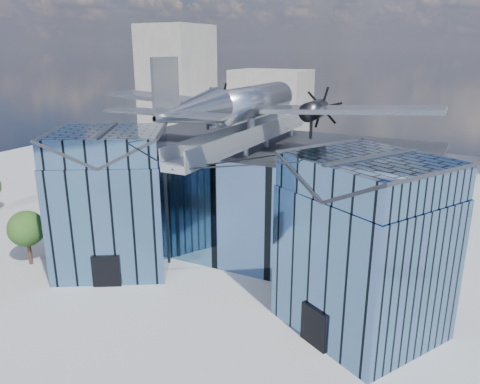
% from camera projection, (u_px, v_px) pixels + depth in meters
% --- Properties ---
extents(ground_plane, '(120.00, 120.00, 0.00)m').
position_uv_depth(ground_plane, '(229.00, 285.00, 37.22)').
color(ground_plane, gray).
extents(museum, '(32.88, 24.50, 17.60)m').
position_uv_depth(museum, '(260.00, 199.00, 40.54)').
color(museum, '#4D749E').
rests_on(museum, ground).
extents(bg_towers, '(77.00, 24.50, 26.00)m').
position_uv_depth(bg_towers, '(381.00, 99.00, 76.70)').
color(bg_towers, gray).
rests_on(bg_towers, ground).
extents(tree_plaza_w, '(4.03, 4.03, 4.85)m').
position_uv_depth(tree_plaza_w, '(26.00, 229.00, 39.90)').
color(tree_plaza_w, '#382116').
rests_on(tree_plaza_w, ground).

